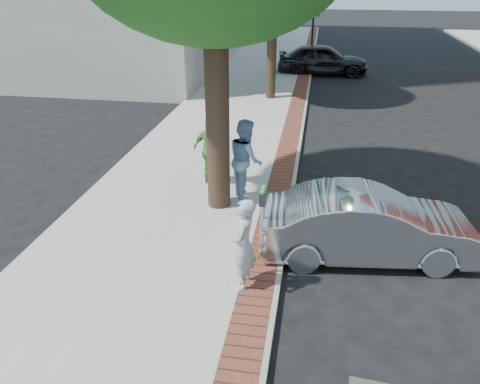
% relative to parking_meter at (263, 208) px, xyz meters
% --- Properties ---
extents(ground, '(120.00, 120.00, 0.00)m').
position_rel_parking_meter_xyz_m(ground, '(-0.67, 0.10, -1.21)').
color(ground, black).
rests_on(ground, ground).
extents(sidewalk, '(5.00, 60.00, 0.15)m').
position_rel_parking_meter_xyz_m(sidewalk, '(-2.17, 8.10, -1.13)').
color(sidewalk, '#9E9991').
rests_on(sidewalk, ground).
extents(brick_strip, '(0.60, 60.00, 0.01)m').
position_rel_parking_meter_xyz_m(brick_strip, '(0.03, 8.10, -1.05)').
color(brick_strip, brown).
rests_on(brick_strip, sidewalk).
extents(curb, '(0.10, 60.00, 0.15)m').
position_rel_parking_meter_xyz_m(curb, '(0.38, 8.10, -1.13)').
color(curb, gray).
rests_on(curb, ground).
extents(office_base, '(18.20, 22.20, 4.00)m').
position_rel_parking_meter_xyz_m(office_base, '(-13.67, 22.10, 0.79)').
color(office_base, gray).
rests_on(office_base, ground).
extents(signal_near, '(0.70, 0.15, 3.80)m').
position_rel_parking_meter_xyz_m(signal_near, '(0.23, 22.10, 1.05)').
color(signal_near, black).
rests_on(signal_near, ground).
extents(parking_meter, '(0.12, 0.32, 1.47)m').
position_rel_parking_meter_xyz_m(parking_meter, '(0.00, 0.00, 0.00)').
color(parking_meter, gray).
rests_on(parking_meter, sidewalk).
extents(person_gray, '(0.43, 0.63, 1.67)m').
position_rel_parking_meter_xyz_m(person_gray, '(-0.20, -0.96, -0.22)').
color(person_gray, '#ABACB0').
rests_on(person_gray, sidewalk).
extents(person_officer, '(1.04, 1.15, 1.93)m').
position_rel_parking_meter_xyz_m(person_officer, '(-0.73, 2.54, -0.09)').
color(person_officer, '#7D9BC1').
rests_on(person_officer, sidewalk).
extents(person_green, '(1.13, 0.77, 1.78)m').
position_rel_parking_meter_xyz_m(person_green, '(-1.69, 3.14, -0.16)').
color(person_green, '#539945').
rests_on(person_green, sidewalk).
extents(sedan_silver, '(4.34, 1.95, 1.38)m').
position_rel_parking_meter_xyz_m(sedan_silver, '(1.99, 0.59, -0.51)').
color(sedan_silver, '#B6B8BD').
rests_on(sedan_silver, ground).
extents(bg_car, '(4.79, 2.17, 1.59)m').
position_rel_parking_meter_xyz_m(bg_car, '(0.94, 17.93, -0.41)').
color(bg_car, black).
rests_on(bg_car, ground).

